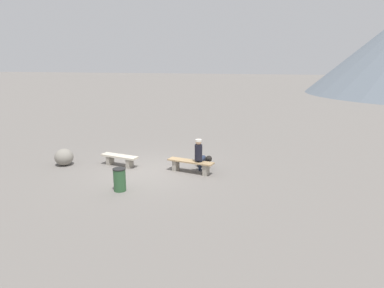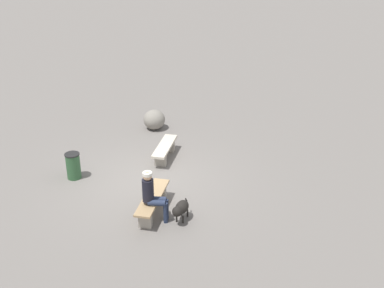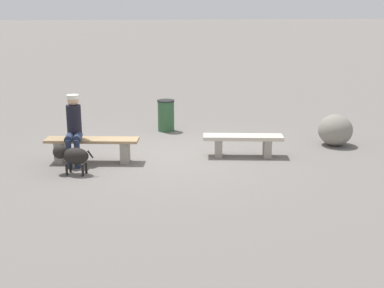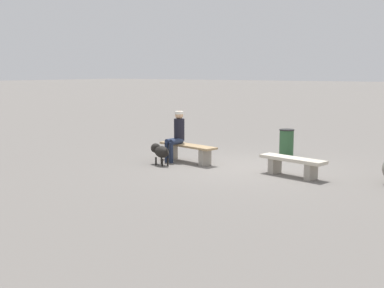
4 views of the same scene
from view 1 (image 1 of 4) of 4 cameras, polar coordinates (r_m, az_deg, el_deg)
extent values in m
cube|color=slate|center=(13.19, -7.15, -4.71)|extent=(210.00, 210.00, 0.06)
cube|color=gray|center=(14.34, -13.59, -2.61)|extent=(0.21, 0.36, 0.36)
cube|color=gray|center=(13.74, -10.42, -3.15)|extent=(0.21, 0.36, 0.36)
cube|color=beige|center=(13.97, -12.08, -2.02)|extent=(1.65, 0.70, 0.08)
cube|color=gray|center=(13.17, -2.74, -3.56)|extent=(0.21, 0.34, 0.42)
cube|color=gray|center=(12.62, 2.36, -4.32)|extent=(0.21, 0.34, 0.42)
cube|color=#A3845B|center=(12.81, -0.24, -2.93)|extent=(1.85, 0.75, 0.05)
cylinder|color=black|center=(12.57, 1.09, -1.40)|extent=(0.28, 0.28, 0.58)
sphere|color=#D8A87F|center=(12.47, 1.10, 0.33)|extent=(0.22, 0.22, 0.22)
cylinder|color=silver|center=(12.46, 1.10, 0.60)|extent=(0.23, 0.23, 0.08)
cylinder|color=#232D47|center=(12.82, 1.71, -2.46)|extent=(0.18, 0.43, 0.15)
cylinder|color=#232D47|center=(13.09, 1.97, -3.36)|extent=(0.11, 0.11, 0.55)
cylinder|color=#232D47|center=(12.86, 1.05, -2.40)|extent=(0.18, 0.43, 0.15)
cylinder|color=#232D47|center=(13.13, 1.33, -3.30)|extent=(0.11, 0.11, 0.55)
ellipsoid|color=black|center=(13.47, 1.75, -2.54)|extent=(0.55, 0.45, 0.30)
sphere|color=black|center=(13.29, 2.84, -2.49)|extent=(0.25, 0.25, 0.25)
cylinder|color=black|center=(13.53, 2.48, -3.57)|extent=(0.04, 0.04, 0.20)
cylinder|color=black|center=(13.39, 2.10, -3.75)|extent=(0.04, 0.04, 0.20)
cylinder|color=black|center=(13.68, 1.40, -3.36)|extent=(0.04, 0.04, 0.20)
cylinder|color=black|center=(13.55, 1.01, -3.53)|extent=(0.04, 0.04, 0.20)
cylinder|color=black|center=(13.60, 0.77, -2.17)|extent=(0.12, 0.07, 0.15)
cylinder|color=#2D5633|center=(11.32, -12.05, -5.95)|extent=(0.40, 0.40, 0.73)
cylinder|color=black|center=(11.20, -12.15, -4.12)|extent=(0.42, 0.42, 0.03)
ellipsoid|color=gray|center=(14.71, -20.69, -2.06)|extent=(0.93, 0.93, 0.68)
camera|label=2|loc=(15.21, 47.19, 20.51)|focal=46.65mm
camera|label=3|loc=(22.22, 6.07, 10.69)|focal=49.27mm
camera|label=4|loc=(24.84, -10.62, 9.48)|focal=46.36mm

